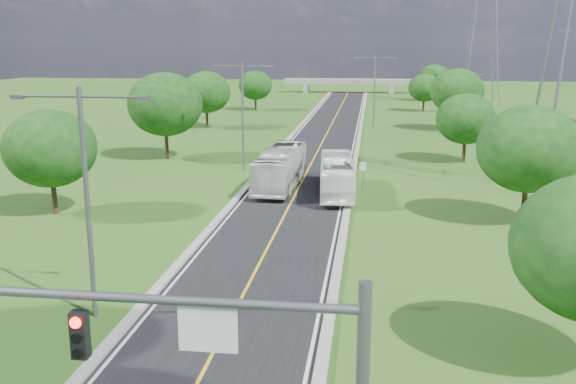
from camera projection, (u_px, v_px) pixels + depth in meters
The scene contains 22 objects.
ground at pixel (320, 146), 73.78m from camera, with size 260.00×260.00×0.00m, color #285618.
road at pixel (324, 138), 79.56m from camera, with size 8.00×150.00×0.06m, color black.
curb_left at pixel (290, 137), 80.08m from camera, with size 0.50×150.00×0.22m, color gray.
curb_right at pixel (359, 138), 79.00m from camera, with size 0.50×150.00×0.22m, color gray.
signal_mast at pixel (260, 381), 13.31m from camera, with size 8.54×0.33×7.20m.
speed_limit_sign at pixel (363, 171), 51.50m from camera, with size 0.55×0.09×2.40m.
overpass at pixel (348, 82), 150.43m from camera, with size 30.00×3.00×3.20m.
streetlight_near_left at pixel (86, 184), 26.85m from camera, with size 5.90×0.25×10.00m.
streetlight_mid_left at pixel (243, 107), 58.70m from camera, with size 5.90×0.25×10.00m.
streetlight_far_right at pixel (375, 84), 89.02m from camera, with size 5.90×0.25×10.00m.
power_tower_far at pixel (483, 29), 120.34m from camera, with size 9.00×6.40×28.00m.
tree_lb at pixel (50, 148), 43.86m from camera, with size 6.30×6.30×7.33m.
tree_lc at pixel (165, 104), 64.76m from camera, with size 7.56×7.56×8.79m.
tree_ld at pixel (206, 92), 88.31m from camera, with size 6.72×6.72×7.82m.
tree_le at pixel (255, 85), 111.30m from camera, with size 5.88×5.88×6.84m.
tree_rb at pixel (529, 149), 41.65m from camera, with size 6.72×6.72×7.82m.
tree_rc at pixel (466, 119), 63.16m from camera, with size 5.88×5.88×6.84m.
tree_rd at pixel (457, 91), 85.85m from camera, with size 7.14×7.14×8.30m.
tree_re at pixel (424, 88), 109.61m from camera, with size 5.46×5.46×6.35m.
tree_rf at pixel (435, 78), 128.33m from camera, with size 6.30×6.30×7.33m.
bus_outbound at pixel (337, 175), 50.14m from camera, with size 2.50×10.70×2.98m, color white.
bus_inbound at pixel (280, 168), 52.65m from camera, with size 2.71×11.58×3.23m, color silver.
Camera 1 is at (5.83, -12.88, 11.78)m, focal length 40.00 mm.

